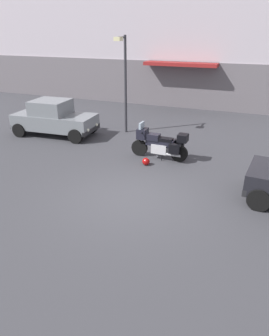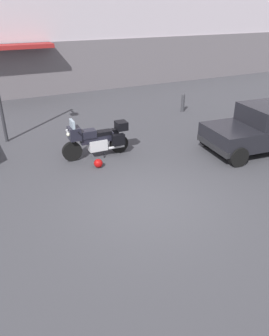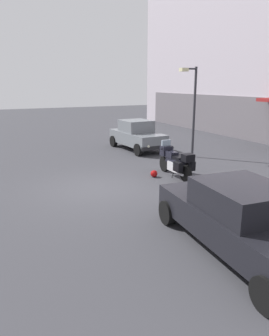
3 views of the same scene
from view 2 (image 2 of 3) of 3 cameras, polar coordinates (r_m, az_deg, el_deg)
ground_plane at (r=8.29m, az=2.29°, el=-6.38°), size 80.00×80.00×0.00m
motorcycle at (r=10.69m, az=-6.63°, el=5.16°), size 2.26×0.77×1.36m
helmet at (r=10.10m, az=-6.41°, el=0.85°), size 0.28×0.28×0.28m
car_sedan_far at (r=12.11m, az=22.65°, el=6.67°), size 4.68×2.27×1.56m
bollard_curbside at (r=15.67m, az=8.53°, el=11.45°), size 0.16×0.16×0.86m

